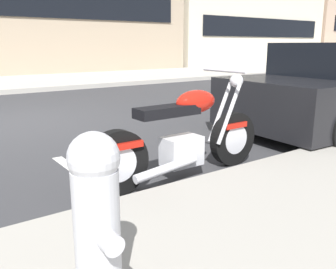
{
  "coord_description": "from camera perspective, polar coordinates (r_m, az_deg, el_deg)",
  "views": [
    {
      "loc": [
        -1.4,
        -6.74,
        1.36
      ],
      "look_at": [
        0.71,
        -3.79,
        0.47
      ],
      "focal_mm": 39.21,
      "sensor_mm": 36.0,
      "label": 1
    }
  ],
  "objects": [
    {
      "name": "sidewalk_far_curb",
      "position": [
        18.97,
        9.58,
        9.75
      ],
      "size": [
        120.0,
        5.0,
        0.14
      ],
      "primitive_type": "cube",
      "color": "#ADA89E",
      "rests_on": "ground"
    },
    {
      "name": "fire_hydrant",
      "position": [
        1.78,
        -11.06,
        -12.13
      ],
      "size": [
        0.24,
        0.36,
        0.85
      ],
      "color": "#B7B7BC",
      "rests_on": "sidewalk_near_curb"
    },
    {
      "name": "ground_plane",
      "position": [
        7.02,
        -23.39,
        1.52
      ],
      "size": [
        260.0,
        260.0,
        0.0
      ],
      "primitive_type": "plane",
      "color": "#333335"
    },
    {
      "name": "parked_motorcycle",
      "position": [
        3.76,
        2.46,
        -0.61
      ],
      "size": [
        2.11,
        0.62,
        1.11
      ],
      "rotation": [
        0.0,
        0.0,
        0.01
      ],
      "color": "black",
      "rests_on": "ground"
    },
    {
      "name": "parking_stall_stripe",
      "position": [
        3.76,
        -11.34,
        -7.56
      ],
      "size": [
        0.12,
        2.2,
        0.01
      ],
      "primitive_type": "cube",
      "color": "silver",
      "rests_on": "ground"
    }
  ]
}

